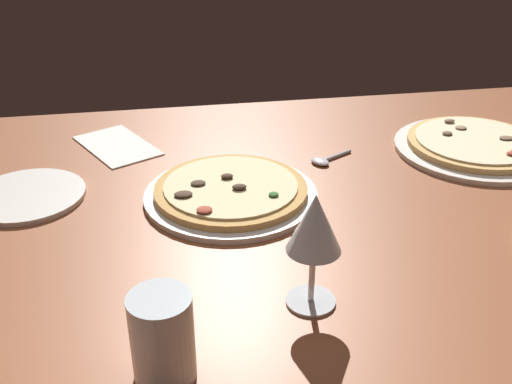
# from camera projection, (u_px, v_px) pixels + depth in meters

# --- Properties ---
(dining_table) EXTENTS (1.50, 1.10, 0.04)m
(dining_table) POSITION_uv_depth(u_px,v_px,m) (282.00, 229.00, 0.98)
(dining_table) COLOR brown
(dining_table) RESTS_ON ground
(pizza_main) EXTENTS (0.30, 0.30, 0.03)m
(pizza_main) POSITION_uv_depth(u_px,v_px,m) (231.00, 192.00, 1.03)
(pizza_main) COLOR silver
(pizza_main) RESTS_ON dining_table
(pizza_side) EXTENTS (0.32, 0.32, 0.03)m
(pizza_side) POSITION_uv_depth(u_px,v_px,m) (475.00, 145.00, 1.20)
(pizza_side) COLOR silver
(pizza_side) RESTS_ON dining_table
(wine_glass_near) EXTENTS (0.07, 0.07, 0.16)m
(wine_glass_near) POSITION_uv_depth(u_px,v_px,m) (315.00, 228.00, 0.73)
(wine_glass_near) COLOR silver
(wine_glass_near) RESTS_ON dining_table
(water_glass) EXTENTS (0.07, 0.07, 0.11)m
(water_glass) POSITION_uv_depth(u_px,v_px,m) (163.00, 341.00, 0.65)
(water_glass) COLOR silver
(water_glass) RESTS_ON dining_table
(side_plate) EXTENTS (0.20, 0.20, 0.01)m
(side_plate) POSITION_uv_depth(u_px,v_px,m) (27.00, 196.00, 1.03)
(side_plate) COLOR silver
(side_plate) RESTS_ON dining_table
(paper_menu) EXTENTS (0.19, 0.22, 0.00)m
(paper_menu) POSITION_uv_depth(u_px,v_px,m) (117.00, 146.00, 1.23)
(paper_menu) COLOR white
(paper_menu) RESTS_ON dining_table
(spoon) EXTENTS (0.10, 0.07, 0.01)m
(spoon) POSITION_uv_depth(u_px,v_px,m) (324.00, 160.00, 1.16)
(spoon) COLOR silver
(spoon) RESTS_ON dining_table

